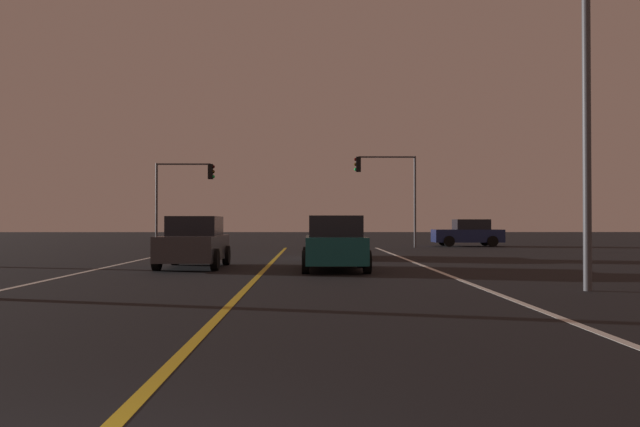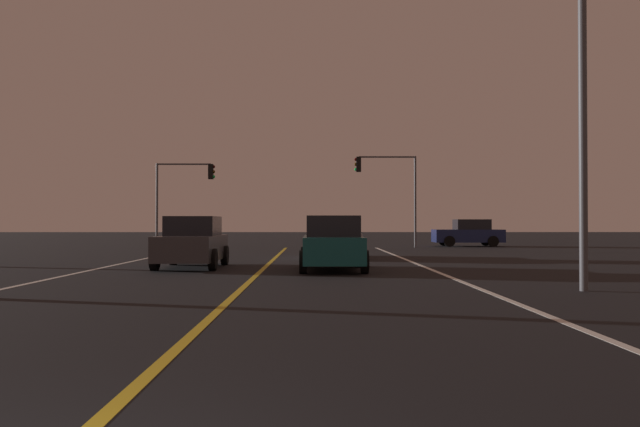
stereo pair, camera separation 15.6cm
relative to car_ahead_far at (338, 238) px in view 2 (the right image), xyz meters
name	(u,v)px [view 2 (the right image)]	position (x,y,z in m)	size (l,w,h in m)	color
lane_edge_right	(449,277)	(2.71, -9.56, -0.82)	(0.16, 41.12, 0.01)	silver
lane_edge_left	(58,277)	(-7.99, -9.56, -0.82)	(0.16, 41.12, 0.01)	silver
lane_center_divider	(255,277)	(-2.64, -9.56, -0.82)	(0.16, 41.12, 0.01)	gold
car_ahead_far	(338,238)	(0.00, 0.00, 0.00)	(2.02, 4.30, 1.70)	black
car_crossing_side	(469,233)	(8.79, 13.37, 0.00)	(4.30, 2.02, 1.70)	black
car_lead_same_lane	(333,244)	(-0.43, -7.11, 0.00)	(2.02, 4.30, 1.70)	black
car_oncoming	(192,243)	(-5.04, -5.79, 0.00)	(2.02, 4.30, 1.70)	black
traffic_light_near_right	(386,179)	(3.35, 11.50, 3.29)	(3.74, 0.36, 5.50)	#4C4C51
traffic_light_near_left	(186,184)	(-8.67, 11.50, 2.97)	(3.55, 0.36, 5.05)	#4C4C51
street_lamp_right_near	(555,35)	(4.25, -13.28, 4.77)	(2.74, 0.44, 8.86)	#4C4C51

